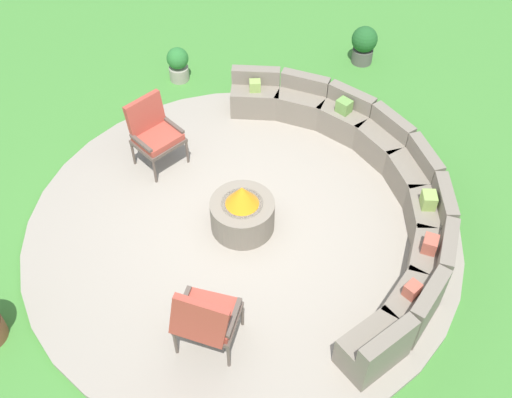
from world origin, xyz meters
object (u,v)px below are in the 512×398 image
at_px(fire_pit, 242,212).
at_px(lounge_chair_front_right, 205,318).
at_px(potted_plant_1, 178,63).
at_px(lounge_chair_front_left, 154,131).
at_px(potted_plant_2, 364,44).
at_px(curved_stone_bench, 367,184).

bearing_deg(fire_pit, lounge_chair_front_right, -44.29).
distance_m(lounge_chair_front_right, potted_plant_1, 4.90).
distance_m(fire_pit, lounge_chair_front_left, 1.73).
xyz_separation_m(fire_pit, potted_plant_1, (-3.25, 0.79, -0.03)).
distance_m(lounge_chair_front_left, lounge_chair_front_right, 3.01).
bearing_deg(potted_plant_2, lounge_chair_front_right, -55.72).
bearing_deg(curved_stone_bench, potted_plant_2, 141.56).
bearing_deg(potted_plant_2, potted_plant_1, -113.26).
bearing_deg(potted_plant_2, lounge_chair_front_left, -84.64).
bearing_deg(fire_pit, potted_plant_2, 119.57).
xyz_separation_m(lounge_chair_front_right, potted_plant_1, (-4.47, 1.99, -0.29)).
bearing_deg(potted_plant_1, fire_pit, -13.70).
xyz_separation_m(fire_pit, curved_stone_bench, (0.46, 1.61, -0.00)).
height_order(curved_stone_bench, potted_plant_1, curved_stone_bench).
relative_size(potted_plant_1, potted_plant_2, 0.89).
height_order(lounge_chair_front_left, potted_plant_2, lounge_chair_front_left).
xyz_separation_m(fire_pit, lounge_chair_front_right, (1.23, -1.20, 0.26)).
bearing_deg(lounge_chair_front_right, curved_stone_bench, 62.93).
distance_m(lounge_chair_front_right, potted_plant_2, 5.81).
bearing_deg(lounge_chair_front_left, fire_pit, 91.22).
bearing_deg(lounge_chair_front_right, potted_plant_1, 113.67).
bearing_deg(potted_plant_1, potted_plant_2, 66.74).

